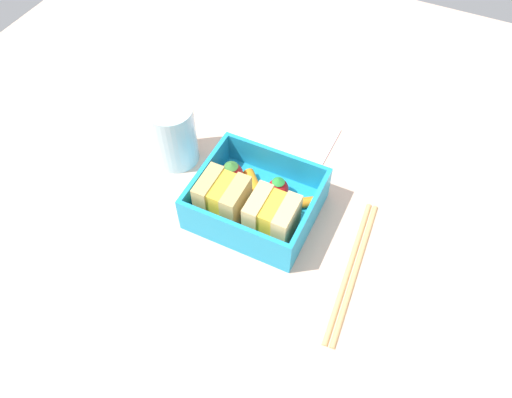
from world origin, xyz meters
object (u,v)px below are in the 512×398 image
Objects in this scene: strawberry_far_left at (278,188)px; drinking_glass at (173,134)px; carrot_stick_left at (254,187)px; sandwich_center_left at (223,198)px; sandwich_left at (272,217)px; carrot_stick_far_left at (301,203)px; strawberry_left at (232,174)px; folded_napkin at (282,133)px; chopstick_pair at (353,269)px.

drinking_glass reaches higher than strawberry_far_left.
strawberry_far_left is at bearing -169.17° from carrot_stick_left.
sandwich_center_left is at bearing 46.25° from strawberry_far_left.
sandwich_left is 1.44× the size of carrot_stick_far_left.
carrot_stick_far_left is at bearing -178.67° from strawberry_left.
strawberry_left is (8.20, -4.96, -1.16)cm from sandwich_left.
sandwich_center_left is 5.73cm from carrot_stick_left.
carrot_stick_left reaches higher than carrot_stick_far_left.
sandwich_center_left reaches higher than folded_napkin.
carrot_stick_far_left is 10.85cm from chopstick_pair.
strawberry_far_left is 0.22× the size of folded_napkin.
chopstick_pair is at bearing 166.95° from drinking_glass.
sandwich_left is 9.66cm from strawberry_left.
drinking_glass is at bearing -13.05° from chopstick_pair.
folded_napkin is (6.16, -17.54, -3.87)cm from sandwich_left.
sandwich_left is 1.00× the size of sandwich_center_left.
strawberry_left is 10.11cm from drinking_glass.
strawberry_left is at bearing 4.83° from strawberry_far_left.
strawberry_far_left reaches higher than chopstick_pair.
sandwich_left is at bearing 69.33° from carrot_stick_far_left.
sandwich_left is 19.18cm from drinking_glass.
sandwich_center_left is 10.47cm from carrot_stick_far_left.
chopstick_pair is at bearing 134.16° from folded_napkin.
drinking_glass is (29.22, -6.77, 4.32)cm from chopstick_pair.
strawberry_left is at bearing -0.84° from carrot_stick_left.
sandwich_left is 1.69× the size of strawberry_far_left.
sandwich_center_left is at bearing 105.11° from strawberry_left.
strawberry_far_left reaches higher than carrot_stick_left.
drinking_glass is (13.28, -1.55, 2.69)cm from carrot_stick_left.
drinking_glass is 16.85cm from folded_napkin.
carrot_stick_far_left is 0.26× the size of folded_napkin.
sandwich_center_left is at bearing 149.98° from drinking_glass.
sandwich_center_left is 1.07× the size of carrot_stick_left.
sandwich_center_left is at bearing 66.88° from carrot_stick_left.
sandwich_left is at bearing 148.86° from strawberry_left.
strawberry_far_left is at bearing -133.75° from sandwich_center_left.
drinking_glass is at bearing -30.02° from sandwich_center_left.
sandwich_center_left reaches higher than carrot_stick_left.
sandwich_center_left reaches higher than strawberry_left.
sandwich_left is at bearing 180.00° from sandwich_center_left.
chopstick_pair is (-12.76, 5.83, -2.38)cm from strawberry_far_left.
chopstick_pair is 24.88cm from folded_napkin.
sandwich_left is 1.07× the size of carrot_stick_left.
sandwich_center_left is (6.87, 0.00, 0.00)cm from sandwich_left.
sandwich_left reaches higher than strawberry_left.
strawberry_far_left is at bearing 176.72° from drinking_glass.
sandwich_center_left is at bearing -0.99° from chopstick_pair.
sandwich_left and sandwich_center_left have the same top height.
carrot_stick_left is 13.63cm from drinking_glass.
strawberry_far_left is at bearing -175.17° from strawberry_left.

